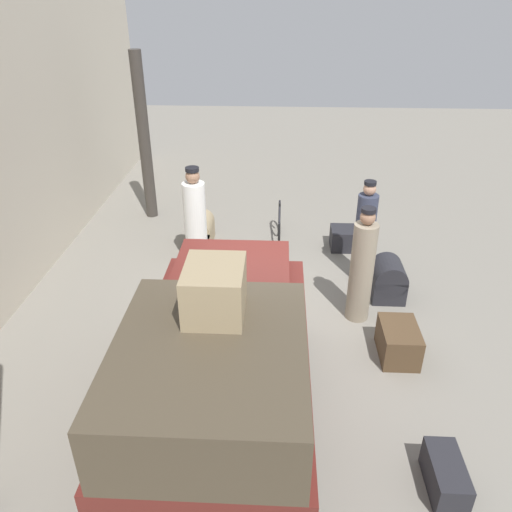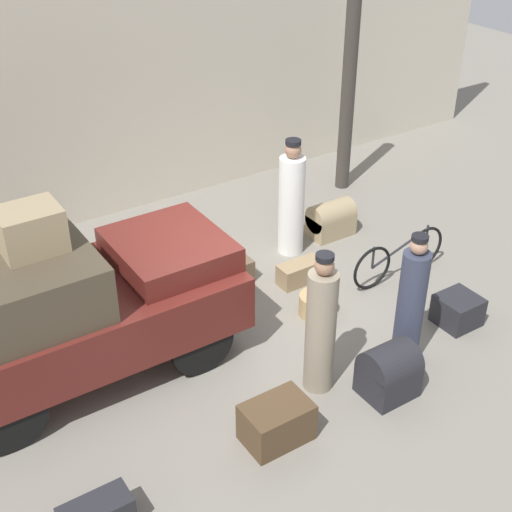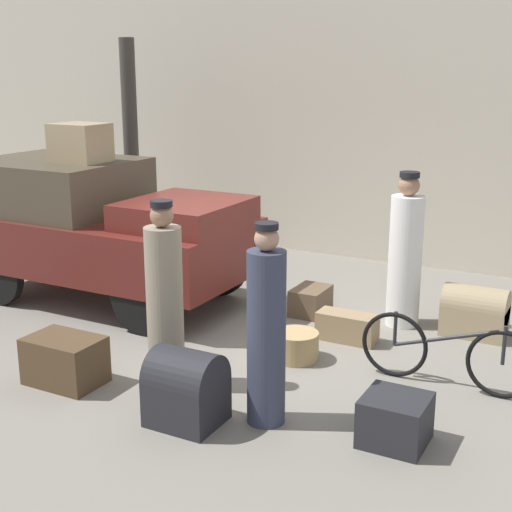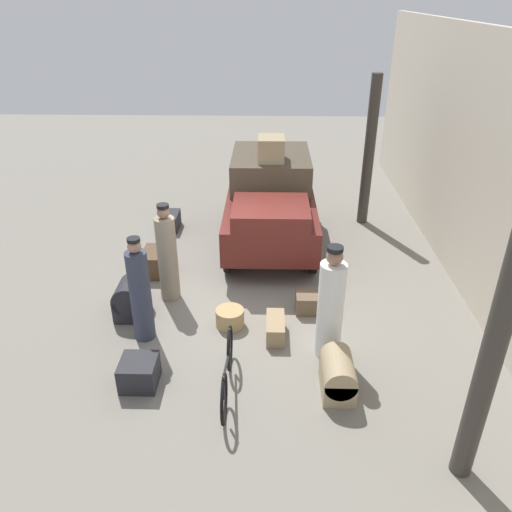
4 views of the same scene
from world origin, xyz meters
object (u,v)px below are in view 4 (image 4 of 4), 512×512
object	(u,v)px
suitcase_tan_flat	(139,372)
bicycle	(227,371)
porter_lifting_near_truck	(167,256)
trunk_barrel_dark	(338,375)
porter_carrying_trunk	(140,293)
trunk_umber_medium	(156,262)
trunk_large_brown	(131,299)
wicker_basket	(230,318)
trunk_wicker_pale	(275,328)
suitcase_black_upright	(172,221)
conductor_in_dark_uniform	(330,307)
truck	(271,199)
suitcase_small_leather	(312,303)
trunk_on_truck_roof	(271,149)

from	to	relation	value
suitcase_tan_flat	bicycle	bearing A→B (deg)	85.17
porter_lifting_near_truck	trunk_barrel_dark	distance (m)	3.69
porter_carrying_trunk	trunk_umber_medium	distance (m)	2.19
trunk_umber_medium	trunk_large_brown	bearing A→B (deg)	-4.41
wicker_basket	trunk_barrel_dark	size ratio (longest dim) A/B	0.66
wicker_basket	trunk_wicker_pale	xyz separation A→B (m)	(0.28, 0.76, 0.01)
trunk_barrel_dark	suitcase_black_upright	world-z (taller)	trunk_barrel_dark
wicker_basket	trunk_large_brown	world-z (taller)	trunk_large_brown
conductor_in_dark_uniform	suitcase_tan_flat	bearing A→B (deg)	-74.27
truck	trunk_barrel_dark	xyz separation A→B (m)	(4.71, 0.94, -0.73)
trunk_umber_medium	conductor_in_dark_uniform	bearing A→B (deg)	52.37
conductor_in_dark_uniform	trunk_umber_medium	distance (m)	4.03
porter_carrying_trunk	porter_lifting_near_truck	world-z (taller)	porter_lifting_near_truck
trunk_large_brown	suitcase_black_upright	bearing A→B (deg)	179.09
wicker_basket	conductor_in_dark_uniform	bearing A→B (deg)	66.56
truck	porter_carrying_trunk	distance (m)	4.08
trunk_large_brown	porter_carrying_trunk	bearing A→B (deg)	30.20
truck	suitcase_small_leather	bearing A→B (deg)	14.91
trunk_barrel_dark	trunk_large_brown	size ratio (longest dim) A/B	1.06
trunk_barrel_dark	trunk_large_brown	bearing A→B (deg)	-118.07
suitcase_small_leather	wicker_basket	bearing A→B (deg)	-72.07
trunk_wicker_pale	bicycle	bearing A→B (deg)	-28.15
trunk_umber_medium	trunk_wicker_pale	bearing A→B (deg)	49.12
trunk_umber_medium	suitcase_tan_flat	bearing A→B (deg)	7.20
suitcase_tan_flat	trunk_large_brown	bearing A→B (deg)	-163.05
trunk_umber_medium	suitcase_small_leather	bearing A→B (deg)	66.51
trunk_large_brown	bicycle	bearing A→B (deg)	44.52
trunk_large_brown	trunk_wicker_pale	xyz separation A→B (m)	(0.54, 2.47, -0.16)
porter_carrying_trunk	trunk_barrel_dark	size ratio (longest dim) A/B	2.48
suitcase_small_leather	trunk_large_brown	xyz separation A→B (m)	(0.20, -3.11, 0.15)
trunk_barrel_dark	bicycle	bearing A→B (deg)	-88.41
truck	suitcase_tan_flat	size ratio (longest dim) A/B	7.15
conductor_in_dark_uniform	trunk_wicker_pale	distance (m)	1.13
conductor_in_dark_uniform	trunk_umber_medium	xyz separation A→B (m)	(-2.43, -3.15, -0.62)
bicycle	conductor_in_dark_uniform	xyz separation A→B (m)	(-0.88, 1.48, 0.50)
conductor_in_dark_uniform	porter_lifting_near_truck	bearing A→B (deg)	-119.44
porter_carrying_trunk	trunk_large_brown	xyz separation A→B (m)	(-0.60, -0.35, -0.51)
truck	trunk_umber_medium	distance (m)	2.79
suitcase_black_upright	trunk_on_truck_roof	bearing A→B (deg)	79.44
porter_lifting_near_truck	trunk_on_truck_roof	size ratio (longest dim) A/B	2.76
truck	trunk_on_truck_roof	size ratio (longest dim) A/B	5.65
suitcase_black_upright	bicycle	bearing A→B (deg)	17.73
suitcase_black_upright	trunk_umber_medium	bearing A→B (deg)	1.60
wicker_basket	bicycle	bearing A→B (deg)	2.82
conductor_in_dark_uniform	trunk_wicker_pale	size ratio (longest dim) A/B	2.74
trunk_umber_medium	suitcase_small_leather	distance (m)	3.27
wicker_basket	porter_lifting_near_truck	xyz separation A→B (m)	(-0.85, -1.15, 0.70)
bicycle	trunk_wicker_pale	distance (m)	1.46
bicycle	porter_lifting_near_truck	world-z (taller)	porter_lifting_near_truck
suitcase_tan_flat	trunk_barrel_dark	distance (m)	2.80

